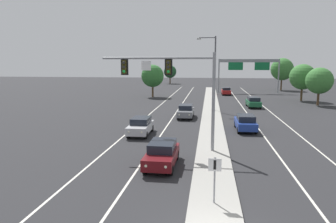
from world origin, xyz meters
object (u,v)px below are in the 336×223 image
Objects in this scene: overhead_signal_mast at (176,80)px; tree_far_left_b at (170,72)px; tree_far_right_c at (319,81)px; tree_far_right_b at (303,77)px; car_receding_red at (226,91)px; car_oncoming_darkred at (162,154)px; car_oncoming_silver at (141,126)px; car_receding_green at (253,102)px; car_oncoming_grey at (186,111)px; median_sign_post at (215,173)px; tree_far_left_a at (153,76)px; highway_sign_gantry at (249,65)px; car_receding_blue at (245,122)px; street_lamp_median at (213,69)px; tree_far_right_a at (282,69)px.

tree_far_left_b is (-10.30, 77.24, -1.53)m from overhead_signal_mast.
tree_far_right_b reaches higher than tree_far_right_c.
tree_far_right_c is (13.44, -14.83, 3.04)m from car_receding_red.
car_oncoming_darkred is 1.00× the size of car_receding_red.
car_oncoming_silver and car_receding_green have the same top height.
car_oncoming_silver is at bearing -109.99° from car_oncoming_grey.
median_sign_post is 0.35× the size of tree_far_left_a.
tree_far_right_b is (7.54, -14.17, -1.97)m from highway_sign_gantry.
tree_far_right_c is at bearing -67.35° from highway_sign_gantry.
tree_far_left_a reaches higher than tree_far_right_c.
tree_far_left_b reaches higher than car_receding_blue.
car_receding_blue is 32.45m from tree_far_left_a.
median_sign_post is 23.61m from car_oncoming_grey.
street_lamp_median is at bearing -97.46° from car_receding_red.
street_lamp_median is at bearing -137.82° from tree_far_right_b.
tree_far_right_c reaches higher than tree_far_left_b.
tree_far_right_c is (13.33, 20.27, 3.04)m from car_receding_blue.
highway_sign_gantry is 2.10× the size of tree_far_left_a.
overhead_signal_mast reaches higher than car_oncoming_grey.
street_lamp_median is 2.23× the size of car_oncoming_darkred.
overhead_signal_mast is 15.24m from car_oncoming_grey.
overhead_signal_mast is 1.87× the size of car_oncoming_grey.
tree_far_right_c is (19.32, 28.33, -1.51)m from overhead_signal_mast.
tree_far_right_b is at bearing 61.67° from overhead_signal_mast.
highway_sign_gantry is 22.78m from tree_far_left_a.
median_sign_post is at bearing -114.06° from tree_far_right_c.
tree_far_left_a is (-27.06, 2.60, -0.07)m from tree_far_right_b.
car_receding_blue is at bearing -100.20° from car_receding_green.
tree_far_left_b reaches higher than car_oncoming_grey.
car_oncoming_silver is 1.00× the size of car_receding_blue.
street_lamp_median is 24.44m from car_oncoming_darkred.
car_receding_blue is at bearing -45.44° from car_oncoming_grey.
street_lamp_median is (2.87, 20.12, 0.42)m from overhead_signal_mast.
median_sign_post is at bearing -82.42° from car_oncoming_grey.
street_lamp_median is 21.13m from tree_far_right_b.
tree_far_right_a reaches higher than car_receding_green.
car_oncoming_darkred is at bearing -108.81° from tree_far_right_a.
tree_far_left_b is at bearing 95.10° from car_oncoming_silver.
tree_far_right_a is 34.28m from tree_far_left_a.
highway_sign_gantry reaches higher than tree_far_right_b.
median_sign_post is 0.37× the size of tree_far_left_b.
car_receding_red is at bearing 77.64° from car_oncoming_grey.
highway_sign_gantry reaches higher than car_receding_green.
overhead_signal_mast is 20.33m from street_lamp_median.
car_oncoming_silver is 23.57m from car_receding_green.
median_sign_post is 17.25m from car_receding_blue.
tree_far_left_a reaches higher than car_receding_green.
car_receding_blue is 1.00× the size of car_receding_green.
car_oncoming_darkred is 47.16m from car_receding_red.
tree_far_right_a is 1.21× the size of tree_far_right_b.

